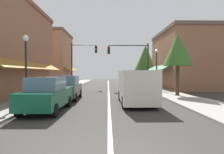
{
  "coord_description": "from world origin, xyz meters",
  "views": [
    {
      "loc": [
        -0.06,
        -4.12,
        1.99
      ],
      "look_at": [
        0.37,
        15.93,
        1.53
      ],
      "focal_mm": 30.29,
      "sensor_mm": 36.0,
      "label": 1
    }
  ],
  "objects_px": {
    "parked_car_nearest_left": "(47,94)",
    "street_lamp_left_near": "(26,57)",
    "traffic_signal_left_corner": "(80,58)",
    "street_lamp_right_mid": "(157,63)",
    "traffic_signal_mast_arm": "(134,58)",
    "tree_right_near": "(178,50)",
    "van_in_lane": "(136,86)",
    "tree_right_far": "(145,59)",
    "parked_car_second_left": "(67,88)"
  },
  "relations": [
    {
      "from": "parked_car_nearest_left",
      "to": "traffic_signal_mast_arm",
      "type": "height_order",
      "value": "traffic_signal_mast_arm"
    },
    {
      "from": "parked_car_second_left",
      "to": "traffic_signal_left_corner",
      "type": "xyz_separation_m",
      "value": [
        -0.58,
        10.54,
        3.0
      ]
    },
    {
      "from": "traffic_signal_mast_arm",
      "to": "van_in_lane",
      "type": "bearing_deg",
      "value": -97.11
    },
    {
      "from": "van_in_lane",
      "to": "parked_car_second_left",
      "type": "bearing_deg",
      "value": 155.99
    },
    {
      "from": "tree_right_near",
      "to": "tree_right_far",
      "type": "height_order",
      "value": "tree_right_far"
    },
    {
      "from": "traffic_signal_mast_arm",
      "to": "traffic_signal_left_corner",
      "type": "height_order",
      "value": "traffic_signal_left_corner"
    },
    {
      "from": "street_lamp_right_mid",
      "to": "tree_right_far",
      "type": "distance_m",
      "value": 11.85
    },
    {
      "from": "traffic_signal_mast_arm",
      "to": "traffic_signal_left_corner",
      "type": "bearing_deg",
      "value": 164.59
    },
    {
      "from": "parked_car_nearest_left",
      "to": "parked_car_second_left",
      "type": "height_order",
      "value": "same"
    },
    {
      "from": "van_in_lane",
      "to": "traffic_signal_mast_arm",
      "type": "height_order",
      "value": "traffic_signal_mast_arm"
    },
    {
      "from": "tree_right_far",
      "to": "street_lamp_left_near",
      "type": "bearing_deg",
      "value": -119.86
    },
    {
      "from": "van_in_lane",
      "to": "street_lamp_right_mid",
      "type": "relative_size",
      "value": 1.18
    },
    {
      "from": "parked_car_nearest_left",
      "to": "parked_car_second_left",
      "type": "distance_m",
      "value": 4.4
    },
    {
      "from": "parked_car_second_left",
      "to": "street_lamp_right_mid",
      "type": "distance_m",
      "value": 9.84
    },
    {
      "from": "parked_car_nearest_left",
      "to": "parked_car_second_left",
      "type": "xyz_separation_m",
      "value": [
        0.07,
        4.4,
        0.0
      ]
    },
    {
      "from": "parked_car_nearest_left",
      "to": "street_lamp_left_near",
      "type": "relative_size",
      "value": 0.97
    },
    {
      "from": "tree_right_near",
      "to": "traffic_signal_mast_arm",
      "type": "bearing_deg",
      "value": 109.32
    },
    {
      "from": "van_in_lane",
      "to": "traffic_signal_mast_arm",
      "type": "relative_size",
      "value": 0.94
    },
    {
      "from": "street_lamp_left_near",
      "to": "traffic_signal_mast_arm",
      "type": "bearing_deg",
      "value": 54.12
    },
    {
      "from": "parked_car_nearest_left",
      "to": "tree_right_far",
      "type": "bearing_deg",
      "value": 67.74
    },
    {
      "from": "van_in_lane",
      "to": "street_lamp_left_near",
      "type": "relative_size",
      "value": 1.22
    },
    {
      "from": "traffic_signal_left_corner",
      "to": "street_lamp_right_mid",
      "type": "height_order",
      "value": "traffic_signal_left_corner"
    },
    {
      "from": "van_in_lane",
      "to": "traffic_signal_left_corner",
      "type": "xyz_separation_m",
      "value": [
        -5.41,
        12.67,
        2.73
      ]
    },
    {
      "from": "traffic_signal_mast_arm",
      "to": "tree_right_near",
      "type": "height_order",
      "value": "traffic_signal_mast_arm"
    },
    {
      "from": "parked_car_second_left",
      "to": "tree_right_near",
      "type": "bearing_deg",
      "value": 6.78
    },
    {
      "from": "parked_car_second_left",
      "to": "van_in_lane",
      "type": "relative_size",
      "value": 0.8
    },
    {
      "from": "traffic_signal_mast_arm",
      "to": "traffic_signal_left_corner",
      "type": "xyz_separation_m",
      "value": [
        -6.76,
        1.86,
        0.09
      ]
    },
    {
      "from": "van_in_lane",
      "to": "tree_right_near",
      "type": "height_order",
      "value": "tree_right_near"
    },
    {
      "from": "street_lamp_left_near",
      "to": "tree_right_far",
      "type": "distance_m",
      "value": 22.51
    },
    {
      "from": "parked_car_nearest_left",
      "to": "street_lamp_left_near",
      "type": "distance_m",
      "value": 3.34
    },
    {
      "from": "tree_right_far",
      "to": "parked_car_nearest_left",
      "type": "bearing_deg",
      "value": -113.58
    },
    {
      "from": "traffic_signal_left_corner",
      "to": "van_in_lane",
      "type": "bearing_deg",
      "value": -66.87
    },
    {
      "from": "traffic_signal_mast_arm",
      "to": "tree_right_far",
      "type": "distance_m",
      "value": 8.83
    },
    {
      "from": "van_in_lane",
      "to": "tree_right_near",
      "type": "relative_size",
      "value": 1.0
    },
    {
      "from": "tree_right_far",
      "to": "street_lamp_right_mid",
      "type": "bearing_deg",
      "value": -95.72
    },
    {
      "from": "street_lamp_right_mid",
      "to": "tree_right_far",
      "type": "height_order",
      "value": "tree_right_far"
    },
    {
      "from": "parked_car_nearest_left",
      "to": "traffic_signal_mast_arm",
      "type": "relative_size",
      "value": 0.75
    },
    {
      "from": "street_lamp_left_near",
      "to": "tree_right_near",
      "type": "height_order",
      "value": "tree_right_near"
    },
    {
      "from": "street_lamp_left_near",
      "to": "parked_car_nearest_left",
      "type": "bearing_deg",
      "value": -44.92
    },
    {
      "from": "van_in_lane",
      "to": "traffic_signal_mast_arm",
      "type": "bearing_deg",
      "value": 82.61
    },
    {
      "from": "parked_car_second_left",
      "to": "van_in_lane",
      "type": "bearing_deg",
      "value": -25.07
    },
    {
      "from": "street_lamp_left_near",
      "to": "traffic_signal_left_corner",
      "type": "bearing_deg",
      "value": 84.07
    },
    {
      "from": "traffic_signal_left_corner",
      "to": "street_lamp_right_mid",
      "type": "xyz_separation_m",
      "value": [
        8.65,
        -5.32,
        -0.88
      ]
    },
    {
      "from": "tree_right_near",
      "to": "van_in_lane",
      "type": "bearing_deg",
      "value": -139.51
    },
    {
      "from": "van_in_lane",
      "to": "parked_car_nearest_left",
      "type": "bearing_deg",
      "value": -155.32
    },
    {
      "from": "parked_car_nearest_left",
      "to": "parked_car_second_left",
      "type": "bearing_deg",
      "value": 90.36
    },
    {
      "from": "parked_car_second_left",
      "to": "street_lamp_right_mid",
      "type": "xyz_separation_m",
      "value": [
        8.07,
        5.22,
        2.12
      ]
    },
    {
      "from": "parked_car_nearest_left",
      "to": "traffic_signal_mast_arm",
      "type": "bearing_deg",
      "value": 65.79
    },
    {
      "from": "parked_car_second_left",
      "to": "parked_car_nearest_left",
      "type": "bearing_deg",
      "value": -92.29
    },
    {
      "from": "van_in_lane",
      "to": "tree_right_far",
      "type": "bearing_deg",
      "value": 76.67
    }
  ]
}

